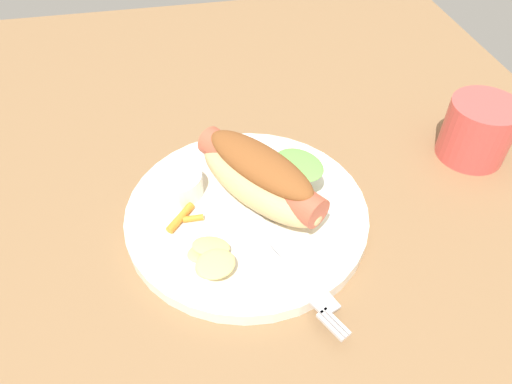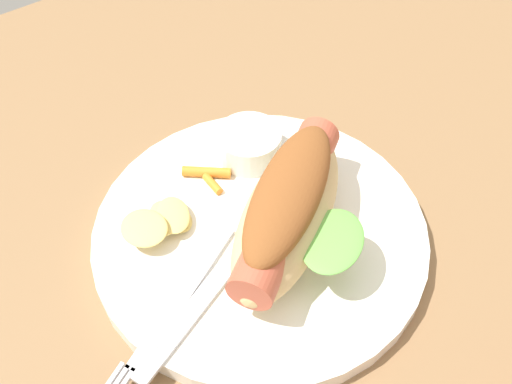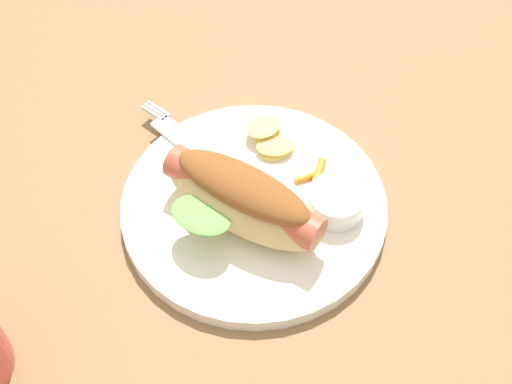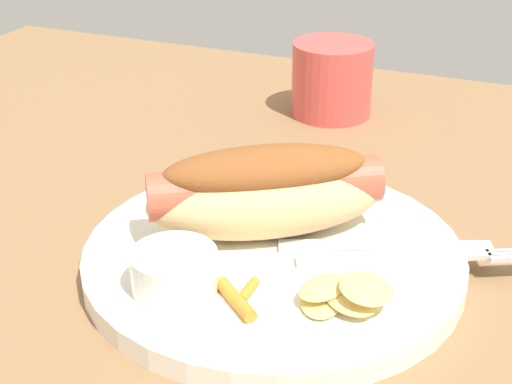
{
  "view_description": "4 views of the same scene",
  "coord_description": "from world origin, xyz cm",
  "px_view_note": "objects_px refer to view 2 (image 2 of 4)",
  "views": [
    {
      "loc": [
        32.31,
        -7.56,
        39.73
      ],
      "look_at": [
        -2.37,
        -0.67,
        4.13
      ],
      "focal_mm": 33.15,
      "sensor_mm": 36.0,
      "label": 1
    },
    {
      "loc": [
        15.05,
        22.01,
        40.91
      ],
      "look_at": [
        -2.93,
        -2.79,
        4.78
      ],
      "focal_mm": 43.32,
      "sensor_mm": 36.0,
      "label": 2
    },
    {
      "loc": [
        -43.52,
        15.95,
        63.42
      ],
      "look_at": [
        -2.88,
        -1.75,
        3.81
      ],
      "focal_mm": 53.59,
      "sensor_mm": 36.0,
      "label": 3
    },
    {
      "loc": [
        13.79,
        -43.9,
        29.34
      ],
      "look_at": [
        -3.6,
        -2.31,
        6.06
      ],
      "focal_mm": 53.05,
      "sensor_mm": 36.0,
      "label": 4
    }
  ],
  "objects_px": {
    "knife": "(202,299)",
    "hot_dog": "(291,211)",
    "fork": "(172,303)",
    "chips_pile": "(159,222)",
    "sauce_ramekin": "(249,145)",
    "plate": "(260,235)",
    "carrot_garnish": "(208,175)"
  },
  "relations": [
    {
      "from": "sauce_ramekin",
      "to": "fork",
      "type": "relative_size",
      "value": 0.37
    },
    {
      "from": "plate",
      "to": "sauce_ramekin",
      "type": "height_order",
      "value": "sauce_ramekin"
    },
    {
      "from": "plate",
      "to": "hot_dog",
      "type": "distance_m",
      "value": 0.05
    },
    {
      "from": "hot_dog",
      "to": "sauce_ramekin",
      "type": "height_order",
      "value": "hot_dog"
    },
    {
      "from": "hot_dog",
      "to": "carrot_garnish",
      "type": "height_order",
      "value": "hot_dog"
    },
    {
      "from": "chips_pile",
      "to": "carrot_garnish",
      "type": "relative_size",
      "value": 1.65
    },
    {
      "from": "knife",
      "to": "sauce_ramekin",
      "type": "bearing_deg",
      "value": -160.59
    },
    {
      "from": "plate",
      "to": "carrot_garnish",
      "type": "height_order",
      "value": "carrot_garnish"
    },
    {
      "from": "chips_pile",
      "to": "carrot_garnish",
      "type": "distance_m",
      "value": 0.06
    },
    {
      "from": "plate",
      "to": "hot_dog",
      "type": "bearing_deg",
      "value": 122.94
    },
    {
      "from": "hot_dog",
      "to": "sauce_ramekin",
      "type": "xyz_separation_m",
      "value": [
        -0.03,
        -0.09,
        -0.02
      ]
    },
    {
      "from": "knife",
      "to": "chips_pile",
      "type": "height_order",
      "value": "chips_pile"
    },
    {
      "from": "knife",
      "to": "carrot_garnish",
      "type": "xyz_separation_m",
      "value": [
        -0.07,
        -0.1,
        0.0
      ]
    },
    {
      "from": "fork",
      "to": "chips_pile",
      "type": "xyz_separation_m",
      "value": [
        -0.03,
        -0.06,
        0.01
      ]
    },
    {
      "from": "sauce_ramekin",
      "to": "fork",
      "type": "xyz_separation_m",
      "value": [
        0.13,
        0.09,
        -0.01
      ]
    },
    {
      "from": "chips_pile",
      "to": "carrot_garnish",
      "type": "height_order",
      "value": "chips_pile"
    },
    {
      "from": "hot_dog",
      "to": "carrot_garnish",
      "type": "xyz_separation_m",
      "value": [
        0.02,
        -0.09,
        -0.03
      ]
    },
    {
      "from": "sauce_ramekin",
      "to": "chips_pile",
      "type": "height_order",
      "value": "sauce_ramekin"
    },
    {
      "from": "fork",
      "to": "knife",
      "type": "relative_size",
      "value": 1.03
    },
    {
      "from": "hot_dog",
      "to": "fork",
      "type": "bearing_deg",
      "value": -35.3
    },
    {
      "from": "sauce_ramekin",
      "to": "chips_pile",
      "type": "relative_size",
      "value": 0.83
    },
    {
      "from": "fork",
      "to": "sauce_ramekin",
      "type": "bearing_deg",
      "value": -173.45
    },
    {
      "from": "sauce_ramekin",
      "to": "fork",
      "type": "bearing_deg",
      "value": 33.81
    },
    {
      "from": "knife",
      "to": "hot_dog",
      "type": "bearing_deg",
      "value": 162.96
    },
    {
      "from": "plate",
      "to": "carrot_garnish",
      "type": "xyz_separation_m",
      "value": [
        0.0,
        -0.07,
        0.01
      ]
    },
    {
      "from": "knife",
      "to": "carrot_garnish",
      "type": "bearing_deg",
      "value": -147.06
    },
    {
      "from": "plate",
      "to": "hot_dog",
      "type": "relative_size",
      "value": 1.51
    },
    {
      "from": "hot_dog",
      "to": "fork",
      "type": "distance_m",
      "value": 0.11
    },
    {
      "from": "hot_dog",
      "to": "chips_pile",
      "type": "bearing_deg",
      "value": -74.87
    },
    {
      "from": "sauce_ramekin",
      "to": "plate",
      "type": "bearing_deg",
      "value": 60.6
    },
    {
      "from": "fork",
      "to": "carrot_garnish",
      "type": "relative_size",
      "value": 3.74
    },
    {
      "from": "fork",
      "to": "chips_pile",
      "type": "distance_m",
      "value": 0.07
    }
  ]
}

